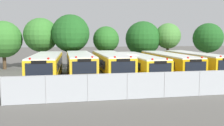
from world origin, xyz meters
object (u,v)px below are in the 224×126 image
object	(u,v)px
tree_5	(168,36)
tree_6	(208,37)
tree_0	(3,39)
school_bus_3	(139,65)
school_bus_1	(80,65)
tree_4	(143,38)
school_bus_2	(111,64)
tree_2	(69,33)
school_bus_4	(168,64)
school_bus_0	(47,66)
tree_3	(106,40)
tree_1	(39,35)
school_bus_5	(194,63)

from	to	relation	value
tree_5	tree_6	world-z (taller)	tree_6
tree_0	school_bus_3	bearing A→B (deg)	-31.22
tree_6	school_bus_1	bearing A→B (deg)	-158.72
tree_4	school_bus_3	bearing A→B (deg)	-110.24
school_bus_2	tree_0	distance (m)	16.15
school_bus_2	tree_2	xyz separation A→B (m)	(-4.10, 7.45, 3.35)
school_bus_4	tree_4	bearing A→B (deg)	-92.15
school_bus_0	tree_4	world-z (taller)	tree_4
tree_0	tree_5	bearing A→B (deg)	-1.64
school_bus_2	tree_3	xyz separation A→B (m)	(0.94, 8.53, 2.49)
tree_1	tree_6	distance (m)	24.01
school_bus_0	tree_6	size ratio (longest dim) A/B	1.74
tree_0	tree_4	xyz separation A→B (m)	(19.45, 0.26, 0.13)
school_bus_0	tree_5	bearing A→B (deg)	-150.73
school_bus_0	tree_0	distance (m)	11.64
school_bus_5	tree_3	world-z (taller)	tree_3
school_bus_4	tree_0	world-z (taller)	tree_0
school_bus_3	tree_3	distance (m)	9.22
school_bus_1	tree_6	xyz separation A→B (m)	(19.11, 7.44, 2.80)
school_bus_0	tree_2	bearing A→B (deg)	-106.24
school_bus_1	school_bus_2	bearing A→B (deg)	175.58
tree_1	tree_6	bearing A→B (deg)	-3.24
tree_0	tree_3	distance (m)	13.75
tree_4	tree_1	bearing A→B (deg)	-176.91
school_bus_0	tree_3	xyz separation A→B (m)	(7.42, 8.44, 2.51)
tree_6	school_bus_5	bearing A→B (deg)	-130.17
tree_1	tree_6	world-z (taller)	tree_1
tree_1	school_bus_5	bearing A→B (deg)	-26.28
school_bus_1	school_bus_5	xyz separation A→B (m)	(12.87, 0.05, -0.05)
school_bus_5	tree_0	world-z (taller)	tree_0
school_bus_3	tree_2	bearing A→B (deg)	-47.96
school_bus_2	school_bus_5	bearing A→B (deg)	-179.61
school_bus_5	tree_1	bearing A→B (deg)	-27.18
tree_0	school_bus_5	bearing A→B (deg)	-22.47
tree_3	tree_6	xyz separation A→B (m)	(14.99, -0.90, 0.31)
school_bus_2	school_bus_4	world-z (taller)	school_bus_2
tree_0	tree_1	distance (m)	4.79
school_bus_1	tree_5	xyz separation A→B (m)	(13.50, 8.67, 3.00)
school_bus_3	school_bus_5	xyz separation A→B (m)	(6.64, 0.30, 0.06)
school_bus_0	school_bus_2	world-z (taller)	school_bus_2
school_bus_3	tree_3	bearing A→B (deg)	-77.75
school_bus_2	school_bus_1	bearing A→B (deg)	-4.37
school_bus_5	school_bus_2	bearing A→B (deg)	0.49
school_bus_1	tree_3	size ratio (longest dim) A/B	1.81
school_bus_1	tree_6	bearing A→B (deg)	-159.76
school_bus_4	tree_0	bearing A→B (deg)	-26.97
school_bus_2	tree_5	bearing A→B (deg)	-140.32
school_bus_0	tree_1	bearing A→B (deg)	-78.40
tree_2	tree_5	size ratio (longest dim) A/B	1.14
school_bus_2	tree_4	world-z (taller)	tree_4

